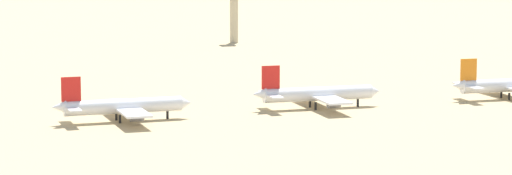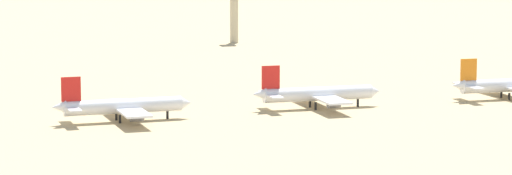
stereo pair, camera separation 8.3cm
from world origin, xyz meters
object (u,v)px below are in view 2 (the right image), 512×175
object	(u,v)px
parked_jet_orange_5	(509,85)
control_tower	(234,4)
parked_jet_red_4	(317,94)
parked_jet_red_3	(122,106)

from	to	relation	value
parked_jet_orange_5	control_tower	size ratio (longest dim) A/B	1.31
parked_jet_red_4	parked_jet_orange_5	bearing A→B (deg)	0.82
parked_jet_red_4	control_tower	world-z (taller)	control_tower
parked_jet_red_4	control_tower	bearing A→B (deg)	81.64
parked_jet_red_3	control_tower	bearing A→B (deg)	64.43
parked_jet_orange_5	control_tower	bearing A→B (deg)	99.81
parked_jet_red_4	parked_jet_orange_5	xyz separation A→B (m)	(53.27, 1.99, -0.03)
parked_jet_red_3	parked_jet_red_4	world-z (taller)	parked_jet_red_4
parked_jet_red_4	control_tower	xyz separation A→B (m)	(20.24, 163.95, 11.65)
parked_jet_orange_5	control_tower	world-z (taller)	control_tower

